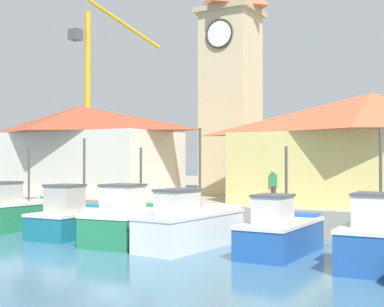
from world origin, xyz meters
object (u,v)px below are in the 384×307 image
at_px(fishing_boat_mid_left, 75,219).
at_px(fishing_boat_mid_right, 190,226).
at_px(dock_worker_near_tower, 274,187).
at_px(fishing_boat_left_inner, 17,212).
at_px(port_crane_far, 91,114).
at_px(fishing_boat_right_inner, 280,233).
at_px(fishing_boat_center, 133,222).
at_px(fishing_boat_right_outer, 378,239).
at_px(warehouse_right, 371,147).
at_px(clock_tower, 231,69).
at_px(warehouse_left, 78,148).

distance_m(fishing_boat_mid_left, fishing_boat_mid_right, 5.62).
bearing_deg(dock_worker_near_tower, fishing_boat_left_inner, -153.76).
bearing_deg(fishing_boat_mid_right, port_crane_far, 136.42).
height_order(fishing_boat_mid_left, fishing_boat_mid_right, fishing_boat_mid_right).
bearing_deg(fishing_boat_right_inner, dock_worker_near_tower, 112.70).
bearing_deg(fishing_boat_mid_left, fishing_boat_center, -3.58).
bearing_deg(fishing_boat_right_outer, fishing_boat_mid_left, 178.65).
height_order(warehouse_right, dock_worker_near_tower, warehouse_right).
bearing_deg(fishing_boat_mid_left, fishing_boat_left_inner, 175.92).
bearing_deg(clock_tower, fishing_boat_left_inner, -115.69).
bearing_deg(warehouse_left, warehouse_right, -0.18).
xyz_separation_m(clock_tower, port_crane_far, (-19.31, 10.28, -1.04)).
bearing_deg(clock_tower, dock_worker_near_tower, -51.07).
height_order(fishing_boat_right_outer, clock_tower, clock_tower).
relative_size(fishing_boat_mid_left, warehouse_right, 0.34).
relative_size(fishing_boat_mid_left, fishing_boat_right_inner, 0.99).
distance_m(fishing_boat_left_inner, fishing_boat_mid_left, 3.73).
height_order(fishing_boat_mid_right, clock_tower, clock_tower).
xyz_separation_m(fishing_boat_mid_right, port_crane_far, (-23.19, 22.07, 6.75)).
xyz_separation_m(fishing_boat_left_inner, dock_worker_near_tower, (10.46, 5.16, 1.21)).
height_order(port_crane_far, dock_worker_near_tower, port_crane_far).
xyz_separation_m(fishing_boat_right_outer, warehouse_right, (-1.75, 8.24, 2.96)).
bearing_deg(fishing_boat_right_outer, fishing_boat_left_inner, 178.01).
height_order(fishing_boat_right_outer, warehouse_right, warehouse_right).
height_order(fishing_boat_mid_left, fishing_boat_center, fishing_boat_mid_left).
bearing_deg(port_crane_far, warehouse_left, -52.33).
relative_size(fishing_boat_mid_left, clock_tower, 0.27).
relative_size(fishing_boat_right_outer, clock_tower, 0.30).
bearing_deg(fishing_boat_mid_left, port_crane_far, 128.76).
xyz_separation_m(fishing_boat_right_inner, dock_worker_near_tower, (-2.21, 5.28, 1.29)).
bearing_deg(warehouse_right, fishing_boat_right_outer, -77.99).
bearing_deg(fishing_boat_right_outer, fishing_boat_center, 179.40).
bearing_deg(fishing_boat_mid_right, clock_tower, 108.24).
height_order(fishing_boat_mid_left, warehouse_right, warehouse_right).
distance_m(fishing_boat_left_inner, fishing_boat_right_outer, 15.91).
height_order(fishing_boat_mid_right, warehouse_right, warehouse_right).
height_order(clock_tower, dock_worker_near_tower, clock_tower).
distance_m(fishing_boat_right_outer, dock_worker_near_tower, 7.98).
xyz_separation_m(fishing_boat_left_inner, port_crane_far, (-13.85, 21.63, 6.74)).
bearing_deg(fishing_boat_mid_right, fishing_boat_center, -179.77).
height_order(fishing_boat_left_inner, fishing_boat_mid_right, fishing_boat_mid_right).
bearing_deg(fishing_boat_mid_right, fishing_boat_right_outer, -0.92).
distance_m(fishing_boat_mid_left, warehouse_left, 11.01).
xyz_separation_m(fishing_boat_right_inner, port_crane_far, (-26.52, 21.75, 6.82)).
xyz_separation_m(fishing_boat_mid_left, warehouse_right, (10.43, 7.95, 3.02)).
bearing_deg(warehouse_left, fishing_boat_left_inner, -67.99).
relative_size(fishing_boat_center, clock_tower, 0.30).
height_order(clock_tower, warehouse_right, clock_tower).
height_order(fishing_boat_mid_right, fishing_boat_right_inner, fishing_boat_mid_right).
distance_m(fishing_boat_mid_right, port_crane_far, 32.72).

